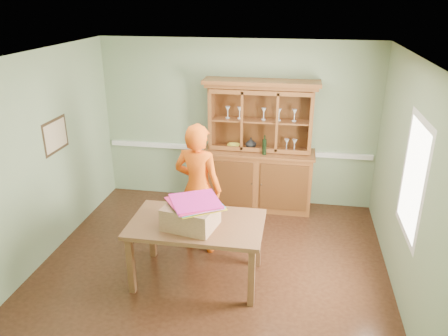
% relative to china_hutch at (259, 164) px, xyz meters
% --- Properties ---
extents(floor, '(4.50, 4.50, 0.00)m').
position_rel_china_hutch_xyz_m(floor, '(-0.40, -1.76, -0.74)').
color(floor, '#4A2817').
rests_on(floor, ground).
extents(ceiling, '(4.50, 4.50, 0.00)m').
position_rel_china_hutch_xyz_m(ceiling, '(-0.40, -1.76, 1.96)').
color(ceiling, white).
rests_on(ceiling, wall_back).
extents(wall_back, '(4.50, 0.00, 4.50)m').
position_rel_china_hutch_xyz_m(wall_back, '(-0.40, 0.24, 0.61)').
color(wall_back, gray).
rests_on(wall_back, floor).
extents(wall_left, '(0.00, 4.00, 4.00)m').
position_rel_china_hutch_xyz_m(wall_left, '(-2.65, -1.76, 0.61)').
color(wall_left, gray).
rests_on(wall_left, floor).
extents(wall_right, '(0.00, 4.00, 4.00)m').
position_rel_china_hutch_xyz_m(wall_right, '(1.85, -1.76, 0.61)').
color(wall_right, gray).
rests_on(wall_right, floor).
extents(wall_front, '(4.50, 0.00, 4.50)m').
position_rel_china_hutch_xyz_m(wall_front, '(-0.40, -3.76, 0.61)').
color(wall_front, gray).
rests_on(wall_front, floor).
extents(chair_rail, '(4.41, 0.05, 0.08)m').
position_rel_china_hutch_xyz_m(chair_rail, '(-0.40, 0.21, 0.16)').
color(chair_rail, white).
rests_on(chair_rail, wall_back).
extents(framed_map, '(0.03, 0.60, 0.46)m').
position_rel_china_hutch_xyz_m(framed_map, '(-2.63, -1.46, 0.81)').
color(framed_map, '#312213').
rests_on(framed_map, wall_left).
extents(window_panel, '(0.03, 0.96, 1.36)m').
position_rel_china_hutch_xyz_m(window_panel, '(1.83, -2.06, 0.76)').
color(window_panel, white).
rests_on(window_panel, wall_right).
extents(china_hutch, '(1.79, 0.59, 2.11)m').
position_rel_china_hutch_xyz_m(china_hutch, '(0.00, 0.00, 0.00)').
color(china_hutch, brown).
rests_on(china_hutch, floor).
extents(dining_table, '(1.60, 0.96, 0.80)m').
position_rel_china_hutch_xyz_m(dining_table, '(-0.53, -2.15, -0.04)').
color(dining_table, brown).
rests_on(dining_table, floor).
extents(cardboard_box, '(0.66, 0.57, 0.27)m').
position_rel_china_hutch_xyz_m(cardboard_box, '(-0.57, -2.26, 0.19)').
color(cardboard_box, tan).
rests_on(cardboard_box, dining_table).
extents(kite_stack, '(0.73, 0.73, 0.05)m').
position_rel_china_hutch_xyz_m(kite_stack, '(-0.52, -2.22, 0.35)').
color(kite_stack, gold).
rests_on(kite_stack, cardboard_box).
extents(person, '(0.73, 0.55, 1.81)m').
position_rel_china_hutch_xyz_m(person, '(-0.67, -1.44, 0.16)').
color(person, '#E7560E').
rests_on(person, floor).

